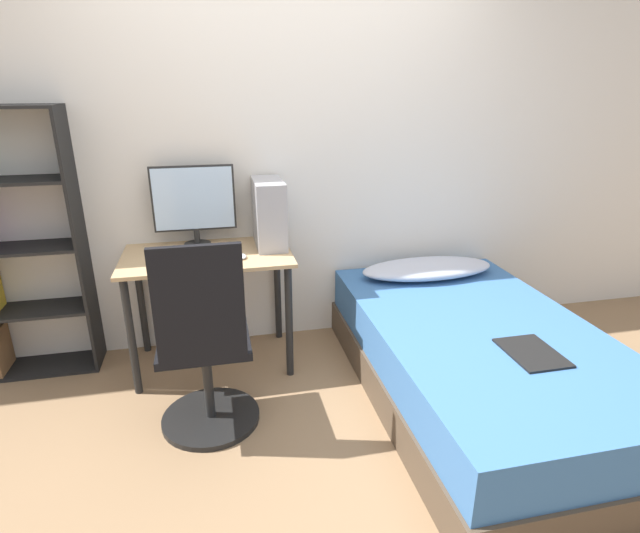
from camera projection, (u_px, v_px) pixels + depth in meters
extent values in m
plane|color=#846647|center=(335.00, 470.00, 2.31)|extent=(14.00, 14.00, 0.00)
cube|color=silver|center=(283.00, 155.00, 3.18)|extent=(8.00, 0.05, 2.50)
cube|color=tan|center=(207.00, 256.00, 2.96)|extent=(0.99, 0.59, 0.02)
cylinder|color=black|center=(131.00, 338.00, 2.77)|extent=(0.04, 0.04, 0.71)
cylinder|color=black|center=(289.00, 322.00, 2.95)|extent=(0.04, 0.04, 0.71)
cylinder|color=black|center=(141.00, 302.00, 3.22)|extent=(0.04, 0.04, 0.71)
cylinder|color=black|center=(278.00, 290.00, 3.40)|extent=(0.04, 0.04, 0.71)
cube|color=black|center=(81.00, 245.00, 2.94)|extent=(0.02, 0.27, 1.58)
cube|color=black|center=(47.00, 366.00, 3.14)|extent=(0.62, 0.27, 0.02)
cube|color=black|center=(35.00, 310.00, 3.01)|extent=(0.62, 0.27, 0.02)
cube|color=black|center=(22.00, 248.00, 2.87)|extent=(0.62, 0.27, 0.02)
cube|color=black|center=(7.00, 181.00, 2.74)|extent=(0.62, 0.27, 0.02)
cube|color=brown|center=(2.00, 349.00, 3.04)|extent=(0.03, 0.23, 0.28)
cylinder|color=black|center=(211.00, 417.00, 2.65)|extent=(0.51, 0.51, 0.03)
cylinder|color=black|center=(208.00, 380.00, 2.57)|extent=(0.05, 0.05, 0.43)
cube|color=black|center=(204.00, 340.00, 2.49)|extent=(0.44, 0.44, 0.04)
cube|color=black|center=(199.00, 304.00, 2.20)|extent=(0.40, 0.04, 0.54)
cube|color=#4C3D2D|center=(476.00, 381.00, 2.81)|extent=(1.19, 2.01, 0.20)
cube|color=#38669E|center=(481.00, 346.00, 2.74)|extent=(1.16, 1.97, 0.25)
ellipsoid|color=#B2B7C6|center=(427.00, 268.00, 3.36)|extent=(0.91, 0.36, 0.11)
cube|color=black|center=(532.00, 353.00, 2.41)|extent=(0.24, 0.32, 0.01)
cylinder|color=black|center=(198.00, 244.00, 3.12)|extent=(0.17, 0.17, 0.01)
cylinder|color=black|center=(197.00, 236.00, 3.10)|extent=(0.04, 0.04, 0.10)
cube|color=black|center=(194.00, 198.00, 3.03)|extent=(0.50, 0.01, 0.40)
cube|color=#B2D1EF|center=(194.00, 199.00, 3.02)|extent=(0.47, 0.01, 0.37)
cube|color=black|center=(194.00, 260.00, 2.83)|extent=(0.43, 0.14, 0.02)
cube|color=#99999E|center=(269.00, 213.00, 3.05)|extent=(0.18, 0.37, 0.41)
ellipsoid|color=silver|center=(242.00, 256.00, 2.88)|extent=(0.06, 0.09, 0.02)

